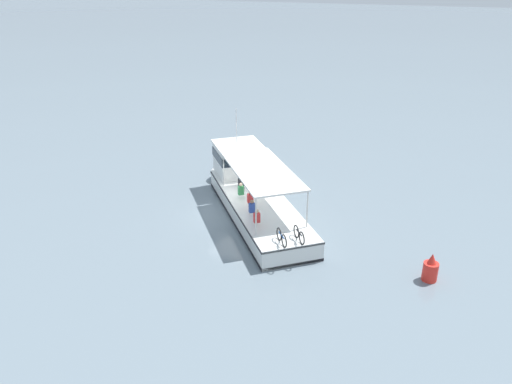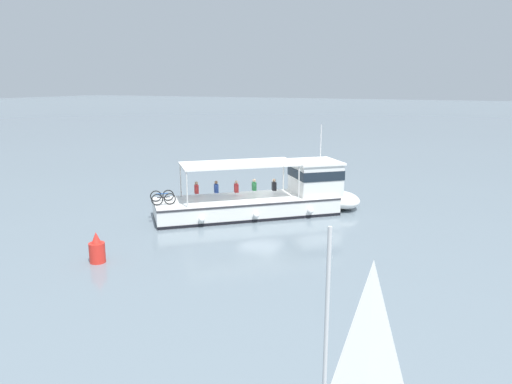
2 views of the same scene
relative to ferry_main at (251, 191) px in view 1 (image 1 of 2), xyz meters
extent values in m
plane|color=slate|center=(1.10, -0.68, -1.02)|extent=(400.00, 400.00, 0.00)
cube|color=white|center=(1.22, 1.06, -0.47)|extent=(10.25, 9.50, 1.10)
ellipsoid|color=white|center=(-3.46, -3.01, -0.47)|extent=(3.59, 3.67, 1.01)
cube|color=black|center=(1.22, 1.06, -0.92)|extent=(10.27, 9.53, 0.16)
cube|color=#2D2D33|center=(1.22, 1.06, 0.00)|extent=(10.29, 9.55, 0.10)
cube|color=white|center=(-2.10, -1.83, 1.03)|extent=(3.75, 3.76, 1.90)
cube|color=#19232D|center=(-2.10, -1.83, 1.37)|extent=(3.82, 3.83, 0.56)
cube|color=white|center=(-2.10, -1.83, 2.04)|extent=(3.97, 3.98, 0.12)
cube|color=white|center=(1.56, 1.35, 2.13)|extent=(6.99, 6.62, 0.10)
cylinder|color=silver|center=(0.00, -1.81, 1.08)|extent=(0.08, 0.08, 2.00)
cylinder|color=silver|center=(-1.79, 0.25, 1.08)|extent=(0.08, 0.08, 2.00)
cylinder|color=silver|center=(4.90, 2.46, 1.08)|extent=(0.08, 0.08, 2.00)
cylinder|color=silver|center=(3.12, 4.51, 1.08)|extent=(0.08, 0.08, 2.00)
cylinder|color=silver|center=(-2.33, -2.03, 3.20)|extent=(0.06, 0.06, 2.20)
sphere|color=white|center=(-2.52, 0.17, -0.52)|extent=(0.36, 0.36, 0.36)
sphere|color=white|center=(-0.03, 2.34, -0.52)|extent=(0.36, 0.36, 0.36)
sphere|color=white|center=(2.31, 4.37, -0.52)|extent=(0.36, 0.36, 0.36)
torus|color=black|center=(4.95, 3.71, 0.41)|extent=(0.54, 0.48, 0.66)
torus|color=black|center=(5.47, 4.17, 0.41)|extent=(0.54, 0.48, 0.66)
cylinder|color=#1E478C|center=(5.21, 3.94, 0.53)|extent=(0.57, 0.50, 0.06)
torus|color=black|center=(4.36, 4.38, 0.41)|extent=(0.54, 0.48, 0.66)
torus|color=black|center=(4.88, 4.84, 0.41)|extent=(0.54, 0.48, 0.66)
cylinder|color=#232328|center=(4.62, 4.61, 0.53)|extent=(0.57, 0.50, 0.06)
cube|color=red|center=(4.02, 2.12, 0.54)|extent=(0.38, 0.39, 0.52)
sphere|color=tan|center=(4.02, 2.12, 0.91)|extent=(0.20, 0.20, 0.20)
cube|color=#2D4CA5|center=(3.06, 1.43, 0.54)|extent=(0.38, 0.39, 0.52)
sphere|color=#9E7051|center=(3.06, 1.43, 0.91)|extent=(0.20, 0.20, 0.20)
cube|color=red|center=(2.00, 0.85, 0.54)|extent=(0.38, 0.39, 0.52)
sphere|color=beige|center=(2.00, 0.85, 0.91)|extent=(0.20, 0.20, 0.20)
cube|color=#338C4C|center=(1.24, -0.08, 0.54)|extent=(0.38, 0.39, 0.52)
sphere|color=beige|center=(1.24, -0.08, 0.91)|extent=(0.20, 0.20, 0.20)
cube|color=black|center=(0.13, -0.60, 0.54)|extent=(0.38, 0.39, 0.52)
sphere|color=tan|center=(0.13, -0.60, 0.91)|extent=(0.20, 0.20, 0.20)
cylinder|color=red|center=(3.82, 10.75, -0.57)|extent=(0.70, 0.70, 0.90)
cone|color=red|center=(3.82, 10.75, 0.13)|extent=(0.42, 0.42, 0.50)
camera|label=1|loc=(24.60, 11.04, 12.10)|focal=34.58mm
camera|label=2|loc=(-11.04, 25.96, 6.81)|focal=33.66mm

